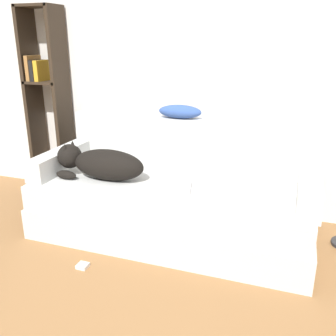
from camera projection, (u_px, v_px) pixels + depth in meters
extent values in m
cube|color=silver|center=(194.00, 56.00, 3.17)|extent=(7.37, 0.06, 2.70)
cube|color=silver|center=(172.00, 219.00, 2.99)|extent=(2.13, 0.96, 0.24)
cube|color=silver|center=(172.00, 194.00, 2.91)|extent=(2.09, 0.92, 0.20)
cube|color=silver|center=(188.00, 143.00, 3.18)|extent=(2.09, 0.15, 0.42)
cube|color=silver|center=(62.00, 159.00, 3.16)|extent=(0.15, 0.77, 0.17)
cube|color=silver|center=(309.00, 189.00, 2.54)|extent=(0.15, 0.77, 0.17)
ellipsoid|color=black|center=(108.00, 165.00, 2.91)|extent=(0.59, 0.25, 0.24)
sphere|color=black|center=(70.00, 156.00, 3.01)|extent=(0.20, 0.20, 0.20)
cone|color=black|center=(65.00, 149.00, 2.94)|extent=(0.07, 0.07, 0.09)
cone|color=black|center=(73.00, 146.00, 3.04)|extent=(0.07, 0.07, 0.09)
ellipsoid|color=black|center=(66.00, 175.00, 2.94)|extent=(0.18, 0.06, 0.07)
cube|color=#B7B7BC|center=(170.00, 188.00, 2.76)|extent=(0.35, 0.31, 0.02)
ellipsoid|color=#335199|center=(180.00, 112.00, 3.12)|extent=(0.37, 0.17, 0.11)
cube|color=#2D2319|center=(34.00, 104.00, 3.65)|extent=(0.04, 0.26, 1.77)
cube|color=#2D2319|center=(63.00, 106.00, 3.54)|extent=(0.04, 0.26, 1.77)
cube|color=#2D2319|center=(38.00, 6.00, 3.31)|extent=(0.35, 0.26, 0.02)
cube|color=#2D2319|center=(46.00, 82.00, 3.53)|extent=(0.35, 0.26, 0.02)
cube|color=olive|center=(33.00, 68.00, 3.51)|extent=(0.04, 0.20, 0.23)
cube|color=black|center=(38.00, 70.00, 3.50)|extent=(0.04, 0.20, 0.19)
cube|color=gold|center=(42.00, 71.00, 3.48)|extent=(0.04, 0.20, 0.19)
cube|color=silver|center=(83.00, 266.00, 2.56)|extent=(0.07, 0.07, 0.03)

